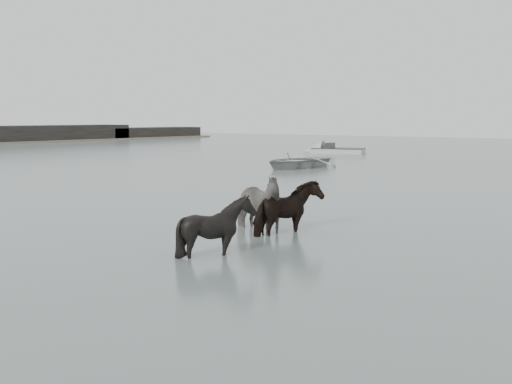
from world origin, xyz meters
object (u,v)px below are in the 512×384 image
Objects in this scene: pony_dark at (290,202)px; rowboat_lead at (296,159)px; pony_black at (216,219)px; pony_pinto at (256,197)px.

pony_dark is 18.61m from rowboat_lead.
pony_black is 20.92m from rowboat_lead.
pony_pinto reaches higher than pony_dark.
pony_pinto is 1.33× the size of pony_black.
pony_pinto is at bearing 3.59° from pony_black.
pony_black is at bearing 170.66° from pony_dark.
rowboat_lead is at bearing 12.02° from pony_black.
pony_dark is (0.81, 0.16, -0.06)m from pony_pinto.
pony_black is 0.32× the size of rowboat_lead.
pony_pinto is 0.43× the size of rowboat_lead.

